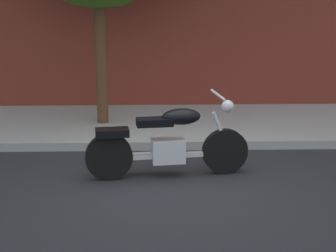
{
  "coord_description": "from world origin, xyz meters",
  "views": [
    {
      "loc": [
        -0.28,
        -6.39,
        2.39
      ],
      "look_at": [
        -0.08,
        0.23,
        0.71
      ],
      "focal_mm": 54.94,
      "sensor_mm": 36.0,
      "label": 1
    }
  ],
  "objects": [
    {
      "name": "motorcycle",
      "position": [
        -0.09,
        0.24,
        0.46
      ],
      "size": [
        2.21,
        0.7,
        1.13
      ],
      "color": "black",
      "rests_on": "ground"
    },
    {
      "name": "ground_plane",
      "position": [
        0.0,
        0.0,
        0.0
      ],
      "size": [
        60.0,
        60.0,
        0.0
      ],
      "primitive_type": "plane",
      "color": "#28282D"
    },
    {
      "name": "sidewalk",
      "position": [
        0.0,
        2.86,
        0.07
      ],
      "size": [
        21.36,
        2.87,
        0.14
      ],
      "primitive_type": "cube",
      "color": "#A7A7A7",
      "rests_on": "ground"
    }
  ]
}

